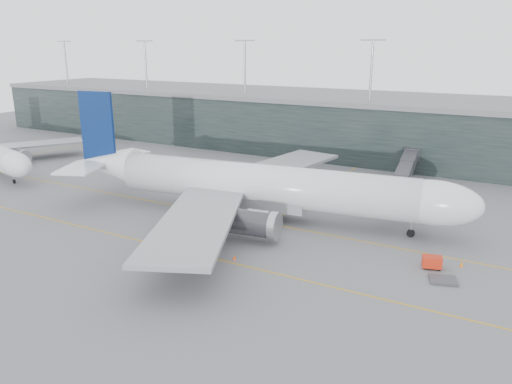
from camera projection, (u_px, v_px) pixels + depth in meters
The scene contains 17 objects.
ground at pixel (255, 212), 87.38m from camera, with size 320.00×320.00×0.00m, color #5A5A5F.
taxiline_a at pixel (243, 219), 84.03m from camera, with size 160.00×0.25×0.02m, color #BE8A11.
taxiline_b at pixel (186, 252), 70.64m from camera, with size 160.00×0.25×0.02m, color #BE8A11.
taxiline_lead_main at pixel (324, 188), 101.78m from camera, with size 0.25×60.00×0.02m, color #BE8A11.
taxiline_lead_adj at pixel (56, 150), 139.19m from camera, with size 0.25×60.00×0.02m, color #BE8A11.
terminal at pixel (360, 124), 133.76m from camera, with size 240.00×36.00×29.00m.
main_aircraft at pixel (260, 185), 83.14m from camera, with size 71.55×66.70×20.07m.
jet_bridge at pixel (409, 173), 95.61m from camera, with size 8.74×43.04×6.12m.
gse_cart at pixel (432, 262), 65.13m from camera, with size 2.78×2.15×1.67m.
baggage_dolly at pixel (443, 280), 61.72m from camera, with size 3.24×2.60×0.32m, color #37363B.
uld_a at pixel (254, 187), 99.16m from camera, with size 2.38×2.08×1.86m.
uld_b at pixel (272, 187), 98.79m from camera, with size 2.68×2.47×1.96m.
uld_c at pixel (277, 191), 96.16m from camera, with size 2.22×1.86×1.85m.
cone_nose at pixel (462, 264), 65.77m from camera, with size 0.50×0.50×0.80m, color orange.
cone_wing_stbd at pixel (234, 257), 67.89m from camera, with size 0.45×0.45×0.72m, color #E8420C.
cone_wing_port at pixel (339, 202), 92.07m from camera, with size 0.40×0.40×0.63m, color #F4560D.
cone_tail at pixel (175, 224), 80.47m from camera, with size 0.39×0.39×0.62m, color #CD6B0B.
Camera 1 is at (40.58, -72.16, 28.19)m, focal length 35.00 mm.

